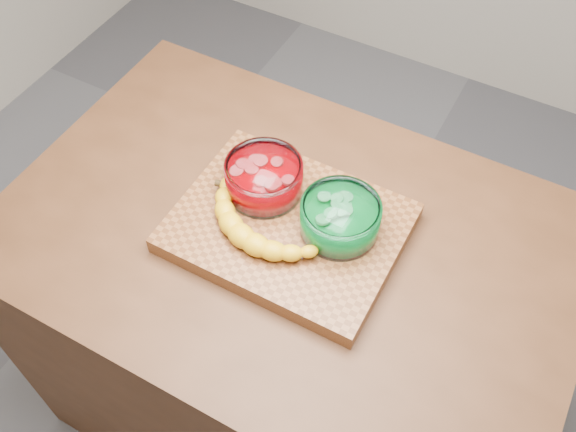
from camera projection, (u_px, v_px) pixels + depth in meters
The scene contains 6 objects.
ground at pixel (288, 399), 2.04m from camera, with size 3.50×3.50×0.00m, color #5B5B60.
counter at pixel (288, 334), 1.68m from camera, with size 1.20×0.80×0.90m, color #4B2A16.
cutting_board at pixel (288, 228), 1.31m from camera, with size 0.45×0.35×0.04m, color brown.
bowl_red at pixel (264, 178), 1.31m from camera, with size 0.16×0.16×0.07m.
bowl_green at pixel (340, 218), 1.25m from camera, with size 0.16×0.16×0.07m.
banana at pixel (261, 223), 1.26m from camera, with size 0.30×0.17×0.04m, color gold, non-canonical shape.
Camera 1 is at (0.37, -0.68, 1.97)m, focal length 40.00 mm.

